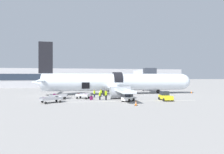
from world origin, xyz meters
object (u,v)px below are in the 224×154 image
object	(u,v)px
baggage_cart_empty	(52,100)
ground_crew_loader_a	(101,93)
ground_crew_supervisor	(106,95)
suitcase_on_tarmac_upright	(91,98)
baggage_cart_queued	(59,96)
baggage_cart_loading	(83,96)
ground_crew_driver	(94,93)
airplane	(115,82)
ground_crew_loader_b	(100,95)
baggage_tug_lead	(165,96)
baggage_tug_mid	(128,98)

from	to	relation	value
baggage_cart_empty	ground_crew_loader_a	distance (m)	11.40
ground_crew_supervisor	suitcase_on_tarmac_upright	world-z (taller)	ground_crew_supervisor
baggage_cart_queued	suitcase_on_tarmac_upright	distance (m)	6.59
baggage_cart_loading	ground_crew_loader_a	distance (m)	4.73
baggage_cart_queued	ground_crew_supervisor	world-z (taller)	ground_crew_supervisor
baggage_cart_queued	ground_crew_driver	size ratio (longest dim) A/B	2.68
baggage_cart_loading	airplane	bearing A→B (deg)	43.15
baggage_cart_queued	baggage_cart_empty	size ratio (longest dim) A/B	1.04
baggage_cart_loading	suitcase_on_tarmac_upright	size ratio (longest dim) A/B	4.40
ground_crew_loader_b	ground_crew_supervisor	xyz separation A→B (m)	(1.07, -0.44, 0.15)
airplane	baggage_cart_empty	world-z (taller)	airplane
ground_crew_loader_a	baggage_tug_lead	bearing A→B (deg)	-36.54
baggage_cart_queued	ground_crew_supervisor	size ratio (longest dim) A/B	2.33
baggage_cart_empty	ground_crew_supervisor	world-z (taller)	ground_crew_supervisor
airplane	ground_crew_loader_a	bearing A→B (deg)	-132.41
baggage_cart_queued	ground_crew_loader_a	world-z (taller)	ground_crew_loader_a
airplane	ground_crew_loader_b	world-z (taller)	airplane
airplane	baggage_tug_lead	distance (m)	13.98
baggage_tug_lead	baggage_tug_mid	world-z (taller)	baggage_tug_lead
baggage_cart_empty	ground_crew_loader_b	world-z (taller)	ground_crew_loader_b
ground_crew_loader_b	airplane	bearing A→B (deg)	63.53
airplane	baggage_tug_mid	world-z (taller)	airplane
baggage_cart_queued	baggage_cart_empty	distance (m)	5.11
baggage_cart_empty	ground_crew_loader_a	size ratio (longest dim) A/B	2.59
baggage_tug_lead	baggage_cart_queued	distance (m)	19.70
ground_crew_supervisor	baggage_tug_mid	bearing A→B (deg)	-33.85
airplane	baggage_cart_empty	xyz separation A→B (m)	(-12.64, -11.59, -2.36)
ground_crew_loader_a	ground_crew_driver	size ratio (longest dim) A/B	1.00
baggage_tug_mid	ground_crew_supervisor	xyz separation A→B (m)	(-3.46, 2.32, 0.37)
baggage_cart_loading	ground_crew_loader_b	xyz separation A→B (m)	(2.97, -2.22, 0.30)
baggage_tug_lead	ground_crew_driver	xyz separation A→B (m)	(-12.04, 6.58, 0.13)
baggage_tug_lead	baggage_cart_loading	size ratio (longest dim) A/B	0.97
baggage_tug_mid	ground_crew_supervisor	bearing A→B (deg)	146.15
baggage_tug_lead	ground_crew_supervisor	distance (m)	10.52
baggage_cart_loading	ground_crew_driver	bearing A→B (deg)	35.90
baggage_tug_mid	ground_crew_loader_a	world-z (taller)	ground_crew_loader_a
suitcase_on_tarmac_upright	baggage_tug_mid	bearing A→B (deg)	-26.41
baggage_tug_mid	baggage_cart_queued	xyz separation A→B (m)	(-12.08, 5.64, -0.14)
ground_crew_loader_a	ground_crew_supervisor	xyz separation A→B (m)	(0.30, -5.55, 0.13)
baggage_cart_loading	suitcase_on_tarmac_upright	xyz separation A→B (m)	(1.45, -1.98, -0.17)
airplane	baggage_cart_empty	size ratio (longest dim) A/B	9.36
baggage_tug_lead	ground_crew_loader_b	bearing A→B (deg)	166.49
baggage_tug_lead	suitcase_on_tarmac_upright	bearing A→B (deg)	167.02
airplane	baggage_cart_loading	size ratio (longest dim) A/B	11.12
baggage_tug_mid	ground_crew_driver	world-z (taller)	ground_crew_driver
baggage_cart_loading	ground_crew_supervisor	distance (m)	4.85
baggage_tug_mid	baggage_cart_empty	xyz separation A→B (m)	(-12.50, 0.55, -0.08)
baggage_tug_mid	suitcase_on_tarmac_upright	distance (m)	6.76
baggage_cart_empty	ground_crew_loader_b	xyz separation A→B (m)	(7.97, 2.21, 0.31)
baggage_cart_loading	baggage_cart_queued	world-z (taller)	baggage_cart_loading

